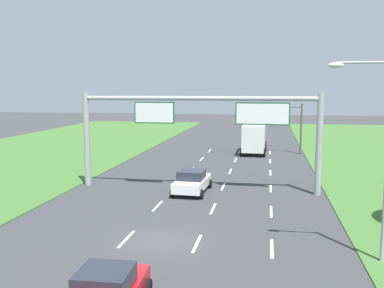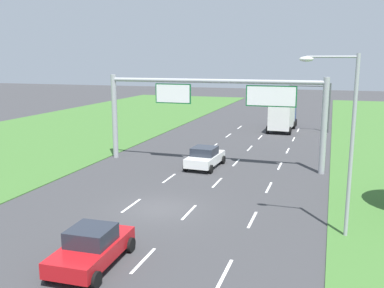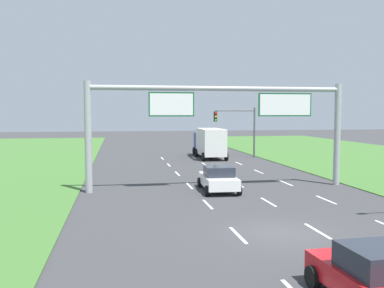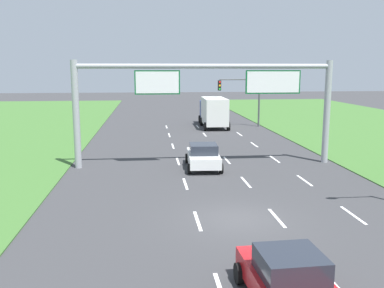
{
  "view_description": "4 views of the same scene",
  "coord_description": "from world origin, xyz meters",
  "px_view_note": "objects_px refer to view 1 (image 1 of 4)",
  "views": [
    {
      "loc": [
        4.94,
        -19.22,
        7.33
      ],
      "look_at": [
        -0.72,
        12.51,
        3.09
      ],
      "focal_mm": 40.0,
      "sensor_mm": 36.0,
      "label": 1
    },
    {
      "loc": [
        8.83,
        -21.08,
        8.26
      ],
      "look_at": [
        -1.38,
        10.06,
        1.72
      ],
      "focal_mm": 40.0,
      "sensor_mm": 36.0,
      "label": 2
    },
    {
      "loc": [
        -6.6,
        -16.68,
        5.04
      ],
      "look_at": [
        -1.23,
        14.0,
        2.74
      ],
      "focal_mm": 40.0,
      "sensor_mm": 36.0,
      "label": 3
    },
    {
      "loc": [
        -3.79,
        -17.39,
        6.47
      ],
      "look_at": [
        -1.03,
        9.24,
        1.71
      ],
      "focal_mm": 40.0,
      "sensor_mm": 36.0,
      "label": 4
    }
  ],
  "objects_px": {
    "sign_gantry": "(201,122)",
    "street_lamp": "(379,143)",
    "car_lead_silver": "(192,181)",
    "traffic_light_mast": "(284,119)",
    "box_truck": "(254,137)"
  },
  "relations": [
    {
      "from": "sign_gantry",
      "to": "traffic_light_mast",
      "type": "xyz_separation_m",
      "value": [
        6.38,
        18.67,
        -1.04
      ]
    },
    {
      "from": "box_truck",
      "to": "street_lamp",
      "type": "relative_size",
      "value": 0.93
    },
    {
      "from": "car_lead_silver",
      "to": "box_truck",
      "type": "height_order",
      "value": "box_truck"
    },
    {
      "from": "box_truck",
      "to": "traffic_light_mast",
      "type": "xyz_separation_m",
      "value": [
        3.19,
        -0.25,
        2.11
      ]
    },
    {
      "from": "sign_gantry",
      "to": "street_lamp",
      "type": "bearing_deg",
      "value": -51.26
    },
    {
      "from": "box_truck",
      "to": "car_lead_silver",
      "type": "bearing_deg",
      "value": -99.37
    },
    {
      "from": "box_truck",
      "to": "traffic_light_mast",
      "type": "bearing_deg",
      "value": -3.31
    },
    {
      "from": "car_lead_silver",
      "to": "traffic_light_mast",
      "type": "relative_size",
      "value": 0.78
    },
    {
      "from": "car_lead_silver",
      "to": "traffic_light_mast",
      "type": "distance_m",
      "value": 20.95
    },
    {
      "from": "car_lead_silver",
      "to": "street_lamp",
      "type": "distance_m",
      "value": 14.94
    },
    {
      "from": "car_lead_silver",
      "to": "sign_gantry",
      "type": "xyz_separation_m",
      "value": [
        0.5,
        0.87,
        4.1
      ]
    },
    {
      "from": "sign_gantry",
      "to": "street_lamp",
      "type": "xyz_separation_m",
      "value": [
        9.17,
        -11.43,
        0.18
      ]
    },
    {
      "from": "box_truck",
      "to": "traffic_light_mast",
      "type": "height_order",
      "value": "traffic_light_mast"
    },
    {
      "from": "box_truck",
      "to": "sign_gantry",
      "type": "distance_m",
      "value": 19.45
    },
    {
      "from": "car_lead_silver",
      "to": "traffic_light_mast",
      "type": "bearing_deg",
      "value": 73.2
    }
  ]
}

